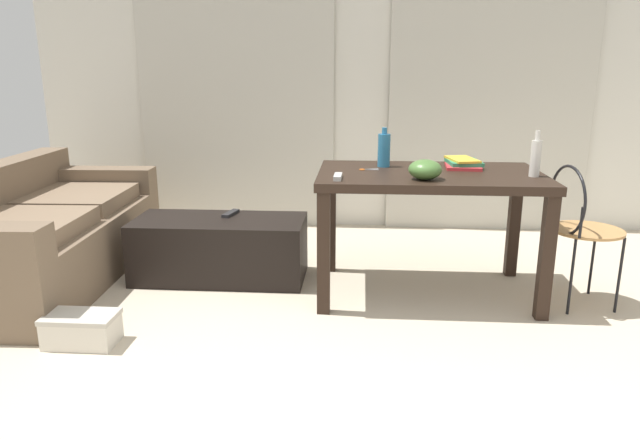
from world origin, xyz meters
TOP-DOWN VIEW (x-y plane):
  - ground_plane at (0.00, 1.16)m, footprint 7.49×7.49m
  - wall_back at (0.00, 3.12)m, footprint 5.46×0.10m
  - curtains at (0.00, 3.04)m, footprint 3.73×0.03m
  - couch at (-2.04, 1.60)m, footprint 0.96×1.90m
  - coffee_table at (-0.90, 1.70)m, footprint 1.10×0.49m
  - craft_table at (0.41, 1.54)m, footprint 1.30×0.80m
  - wire_chair at (1.23, 1.41)m, footprint 0.40×0.42m
  - bottle_near at (0.97, 1.44)m, footprint 0.06×0.06m
  - bottle_far at (0.15, 1.71)m, footprint 0.08×0.08m
  - bowl at (0.36, 1.31)m, footprint 0.18×0.18m
  - book_stack at (0.63, 1.72)m, footprint 0.23×0.30m
  - tv_remote_on_table at (-0.12, 1.29)m, footprint 0.04×0.15m
  - scissors at (0.04, 1.59)m, footprint 0.12×0.05m
  - tv_remote_primary at (-0.85, 1.81)m, footprint 0.09×0.18m
  - shoebox at (-1.37, 0.72)m, footprint 0.35×0.20m

SIDE VIEW (x-z plane):
  - ground_plane at x=0.00m, z-range 0.00..0.00m
  - shoebox at x=-1.37m, z-range 0.00..0.16m
  - coffee_table at x=-0.90m, z-range 0.00..0.40m
  - couch at x=-2.04m, z-range -0.07..0.66m
  - tv_remote_primary at x=-0.85m, z-range 0.40..0.42m
  - wire_chair at x=1.23m, z-range 0.10..0.92m
  - craft_table at x=0.41m, z-range 0.27..1.02m
  - scissors at x=0.04m, z-range 0.75..0.75m
  - tv_remote_on_table at x=-0.12m, z-range 0.75..0.77m
  - book_stack at x=0.63m, z-range 0.75..0.80m
  - bowl at x=0.36m, z-range 0.75..0.86m
  - bottle_far at x=0.15m, z-range 0.73..0.97m
  - bottle_near at x=0.97m, z-range 0.73..0.98m
  - curtains at x=0.00m, z-range 0.00..2.32m
  - wall_back at x=0.00m, z-range 0.00..2.53m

